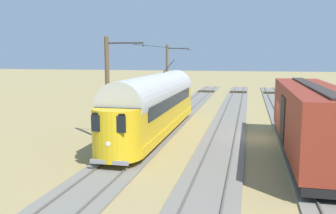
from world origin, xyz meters
name	(u,v)px	position (x,y,z in m)	size (l,w,h in m)	color
ground_plane	(261,138)	(0.00, 0.00, 0.00)	(220.00, 220.00, 0.00)	#9E8956
track_adjacent_siding	(298,138)	(-2.45, -0.31, 0.05)	(2.80, 80.00, 0.18)	slate
track_third_siding	(225,135)	(2.45, -0.31, 0.05)	(2.80, 80.00, 0.18)	slate
track_outer_siding	(158,132)	(7.35, -0.31, 0.05)	(2.80, 80.00, 0.18)	slate
vintage_streetcar	(156,103)	(7.35, 0.31, 2.26)	(2.65, 18.05, 5.10)	gold
boxcar_adjacent	(310,118)	(-2.45, 4.13, 2.17)	(2.96, 14.38, 3.85)	maroon
catenary_pole_foreground	(168,74)	(9.70, -14.08, 3.54)	(2.64, 0.28, 6.78)	brown
catenary_pole_mid_near	(108,88)	(9.70, 3.27, 3.54)	(2.64, 0.28, 6.78)	brown
overhead_wire_run	(173,48)	(7.43, -5.99, 6.24)	(2.44, 21.34, 0.18)	black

